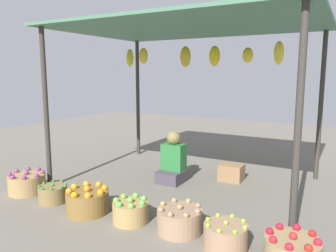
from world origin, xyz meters
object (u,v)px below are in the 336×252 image
object	(u,v)px
basket_green_chilies	(53,194)
basket_oranges	(87,201)
basket_potatoes	(180,220)
wooden_crate_near_vendor	(231,172)
basket_purple_onions	(27,183)
basket_limes	(226,236)
basket_green_apples	(130,211)
basket_red_apples	(292,252)
vendor_person	(173,162)

from	to	relation	value
basket_green_chilies	basket_oranges	bearing A→B (deg)	-2.24
basket_potatoes	wooden_crate_near_vendor	bearing A→B (deg)	92.22
basket_purple_onions	basket_green_chilies	distance (m)	0.59
basket_purple_onions	basket_limes	bearing A→B (deg)	-1.78
basket_purple_onions	basket_green_apples	distance (m)	1.80
basket_limes	basket_green_chilies	bearing A→B (deg)	179.52
basket_potatoes	basket_green_chilies	bearing A→B (deg)	-177.57
wooden_crate_near_vendor	basket_green_chilies	bearing A→B (deg)	-131.26
basket_green_chilies	basket_limes	world-z (taller)	basket_limes
basket_green_apples	basket_red_apples	size ratio (longest dim) A/B	0.85
basket_limes	wooden_crate_near_vendor	world-z (taller)	basket_limes
basket_red_apples	basket_potatoes	bearing A→B (deg)	174.20
basket_green_chilies	basket_limes	xyz separation A→B (m)	(2.32, -0.02, 0.02)
basket_purple_onions	basket_potatoes	world-z (taller)	basket_purple_onions
basket_purple_onions	basket_potatoes	size ratio (longest dim) A/B	1.04
vendor_person	basket_purple_onions	distance (m)	2.09
basket_red_apples	wooden_crate_near_vendor	world-z (taller)	basket_red_apples
basket_potatoes	basket_limes	xyz separation A→B (m)	(0.53, -0.10, -0.00)
basket_green_apples	wooden_crate_near_vendor	xyz separation A→B (m)	(0.51, 1.95, 0.00)
basket_potatoes	basket_red_apples	world-z (taller)	basket_red_apples
vendor_person	basket_red_apples	xyz separation A→B (m)	(1.96, -1.51, -0.16)
basket_limes	basket_red_apples	world-z (taller)	basket_red_apples
basket_potatoes	wooden_crate_near_vendor	xyz separation A→B (m)	(-0.07, 1.88, -0.00)
basket_limes	basket_red_apples	size ratio (longest dim) A/B	0.89
basket_oranges	basket_limes	bearing A→B (deg)	0.15
basket_oranges	wooden_crate_near_vendor	xyz separation A→B (m)	(1.10, 1.98, -0.01)
basket_green_chilies	basket_red_apples	xyz separation A→B (m)	(2.92, -0.04, 0.03)
vendor_person	basket_red_apples	world-z (taller)	vendor_person
vendor_person	wooden_crate_near_vendor	xyz separation A→B (m)	(0.76, 0.48, -0.17)
vendor_person	basket_purple_onions	world-z (taller)	vendor_person
vendor_person	basket_limes	world-z (taller)	vendor_person
basket_oranges	basket_green_apples	bearing A→B (deg)	3.52
basket_green_apples	basket_limes	distance (m)	1.12
basket_green_chilies	wooden_crate_near_vendor	bearing A→B (deg)	48.74
basket_potatoes	basket_limes	world-z (taller)	basket_potatoes
basket_purple_onions	wooden_crate_near_vendor	distance (m)	2.98
basket_purple_onions	basket_green_apples	world-z (taller)	basket_purple_onions
basket_purple_onions	basket_red_apples	bearing A→B (deg)	-1.78
basket_oranges	basket_red_apples	distance (m)	2.31
basket_green_apples	basket_limes	size ratio (longest dim) A/B	0.96
basket_green_apples	basket_red_apples	xyz separation A→B (m)	(1.71, -0.05, 0.02)
basket_limes	wooden_crate_near_vendor	size ratio (longest dim) A/B	1.18
vendor_person	basket_green_apples	xyz separation A→B (m)	(0.25, -1.46, -0.18)
vendor_person	basket_limes	xyz separation A→B (m)	(1.37, -1.49, -0.18)
basket_green_chilies	basket_limes	bearing A→B (deg)	-0.48
basket_green_chilies	wooden_crate_near_vendor	xyz separation A→B (m)	(1.72, 1.96, 0.02)
basket_oranges	basket_red_apples	xyz separation A→B (m)	(2.31, -0.01, -0.00)
basket_potatoes	basket_red_apples	bearing A→B (deg)	-5.80
basket_purple_onions	basket_red_apples	distance (m)	3.51
basket_green_chilies	basket_red_apples	size ratio (longest dim) A/B	0.78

